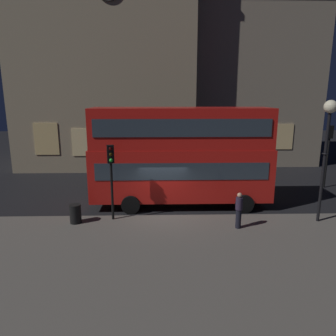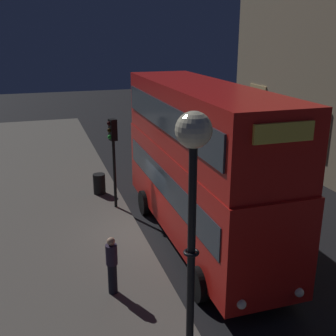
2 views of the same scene
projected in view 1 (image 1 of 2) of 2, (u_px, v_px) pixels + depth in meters
ground_plane at (163, 214)px, 16.45m from camera, size 80.00×80.00×0.00m
sidewalk_slab at (165, 267)px, 11.26m from camera, size 44.00×9.78×0.12m
building_with_clock at (108, 53)px, 27.31m from camera, size 14.65×8.92×19.34m
building_plain_facade at (217, 67)px, 28.98m from camera, size 17.18×7.95×17.27m
double_decker_bus at (181, 152)px, 17.14m from camera, size 9.93×2.82×5.47m
traffic_light_near_kerb at (111, 167)px, 14.88m from camera, size 0.37×0.39×3.70m
traffic_light_far_side at (329, 143)px, 20.59m from camera, size 0.34×0.37×4.20m
street_lamp at (328, 128)px, 14.26m from camera, size 0.59×0.59×5.78m
pedestrian at (239, 210)px, 14.26m from camera, size 0.32×0.32×1.70m
litter_bin at (75, 214)px, 14.95m from camera, size 0.54×0.54×0.91m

